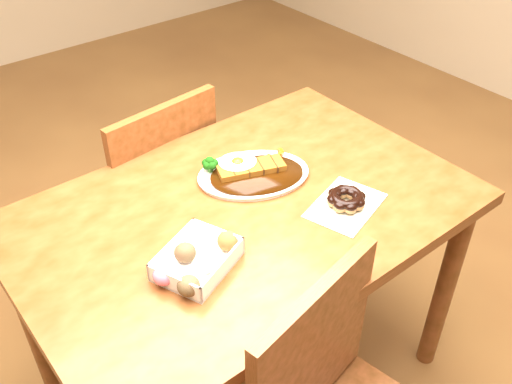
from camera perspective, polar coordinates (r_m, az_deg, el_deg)
ground at (r=2.07m, az=-0.92°, el=-17.77°), size 6.00×6.00×0.00m
table at (r=1.58m, az=-1.15°, el=-4.24°), size 1.20×0.80×0.75m
chair_far at (r=2.04m, az=-10.49°, el=-0.05°), size 0.46×0.46×0.87m
katsu_curry_plate at (r=1.61m, az=-0.47°, el=2.02°), size 0.38×0.33×0.06m
donut_box at (r=1.33m, az=-5.96°, el=-6.79°), size 0.23×0.21×0.05m
pon_de_ring at (r=1.52m, az=9.01°, el=-0.75°), size 0.25×0.21×0.04m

